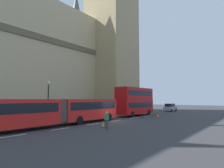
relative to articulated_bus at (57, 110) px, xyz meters
name	(u,v)px	position (x,y,z in m)	size (l,w,h in m)	color
ground_plane	(113,121)	(7.34, -1.99, -1.75)	(160.00, 160.00, 0.00)	#333335
lane_centre_marking	(93,124)	(3.55, -1.99, -1.74)	(29.80, 0.16, 0.01)	silver
articulated_bus	(57,110)	(0.00, 0.00, 0.00)	(18.29, 2.54, 2.90)	red
double_decker_bus	(135,100)	(16.49, 0.00, 0.96)	(9.05, 2.54, 4.90)	#B20F0F
sedan_lead	(170,107)	(33.02, -0.05, -0.83)	(4.40, 1.86, 1.85)	gray
traffic_cone_west	(103,124)	(2.54, -4.37, -1.46)	(0.36, 0.36, 0.58)	black
traffic_cone_middle	(158,116)	(15.98, -4.48, -1.46)	(0.36, 0.36, 0.58)	black
street_lamp	(48,98)	(1.88, 4.51, 1.31)	(0.44, 0.44, 5.27)	black
pedestrian_near_cones	(107,120)	(1.63, -5.60, -0.83)	(0.46, 0.45, 1.69)	#333333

